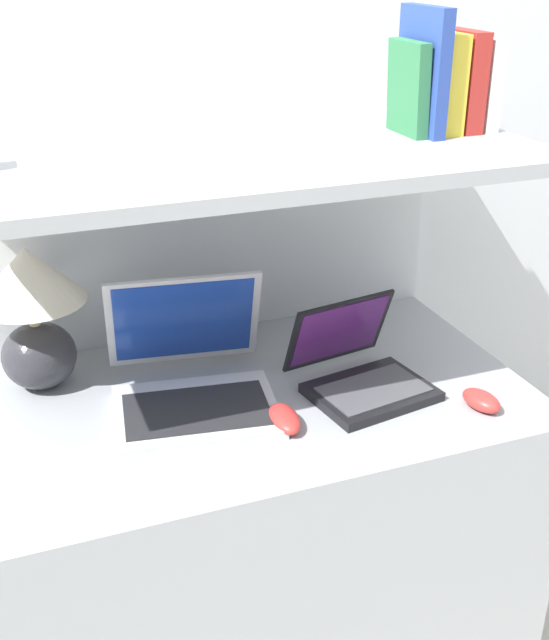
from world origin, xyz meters
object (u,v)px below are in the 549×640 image
Objects in this scene: router_box at (225,321)px; book_green at (408,88)px; computer_mouse at (284,419)px; book_blue at (423,71)px; table_lamp at (32,305)px; laptop_large at (192,379)px; book_white at (479,84)px; laptop_small at (361,372)px; second_mouse at (481,400)px; book_yellow at (441,83)px; book_red at (462,81)px.

book_green is (0.34, -0.18, 0.54)m from router_box.
book_blue is (0.38, 0.21, 0.61)m from computer_mouse.
table_lamp is 0.81× the size of laptop_large.
book_white reaches higher than laptop_large.
laptop_small is 0.25m from second_mouse.
book_red is at bearing 0.00° from book_yellow.
router_box is (-0.40, 0.47, 0.04)m from second_mouse.
book_green is at bearing 180.00° from book_blue.
book_white is (0.66, 0.05, 0.55)m from laptop_large.
table_lamp is at bearing 141.59° from computer_mouse.
book_red is (0.27, 0.13, 0.57)m from laptop_small.
table_lamp is 1.00m from book_red.
second_mouse is at bearing -111.39° from book_white.
computer_mouse is 0.56× the size of book_yellow.
laptop_large is 0.36m from laptop_small.
computer_mouse is (0.43, -0.34, -0.17)m from table_lamp.
book_red is 0.81× the size of book_blue.
book_white reaches higher than table_lamp.
book_white is 1.00× the size of book_green.
book_green reaches higher than router_box.
router_box is at bearing 156.77° from book_yellow.
laptop_large is 0.79m from book_yellow.
router_box is at bearing 89.60° from computer_mouse.
book_green is at bearing 100.91° from second_mouse.
book_red is at bearing 76.35° from second_mouse.
book_green is (0.77, -0.13, 0.41)m from table_lamp.
book_red is 1.01× the size of book_yellow.
computer_mouse is (0.14, -0.16, -0.03)m from laptop_large.
computer_mouse is 0.41m from second_mouse.
laptop_small is 1.45× the size of book_red.
router_box is 0.67m from book_green.
table_lamp is at bearing 153.35° from second_mouse.
router_box is (0.00, 0.39, 0.04)m from computer_mouse.
router_box is 0.71m from book_blue.
second_mouse is (0.83, -0.42, -0.17)m from table_lamp.
table_lamp is 0.96m from book_yellow.
book_red is (0.47, -0.18, 0.55)m from router_box.
second_mouse is at bearing -49.53° from router_box.
laptop_large is 0.22m from computer_mouse.
book_white is at bearing 4.63° from laptop_large.
book_blue reaches higher than book_white.
book_white is at bearing 0.00° from book_yellow.
book_blue is at bearing 36.41° from laptop_small.
laptop_small is 0.59m from book_green.
book_yellow is (0.22, 0.13, 0.57)m from laptop_small.
laptop_large is at bearing 156.74° from second_mouse.
laptop_large is (0.28, -0.18, -0.14)m from table_lamp.
book_yellow is (0.85, -0.13, 0.42)m from table_lamp.
book_red reaches higher than router_box.
second_mouse is 0.66m from book_white.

